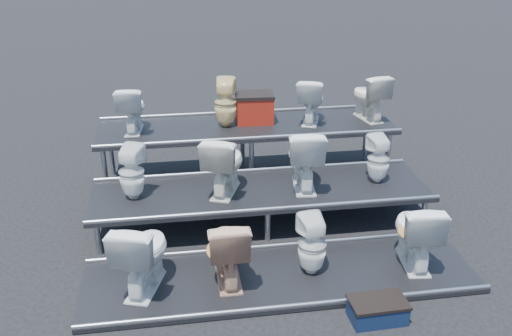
{
  "coord_description": "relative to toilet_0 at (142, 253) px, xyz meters",
  "views": [
    {
      "loc": [
        -1.06,
        -6.36,
        3.57
      ],
      "look_at": [
        -0.05,
        0.1,
        0.71
      ],
      "focal_mm": 40.0,
      "sensor_mm": 36.0,
      "label": 1
    }
  ],
  "objects": [
    {
      "name": "toilet_1",
      "position": [
        0.86,
        0.0,
        -0.02
      ],
      "size": [
        0.43,
        0.75,
        0.76
      ],
      "primitive_type": "imported",
      "rotation": [
        0.0,
        0.0,
        3.14
      ],
      "color": "tan",
      "rests_on": "tier_front"
    },
    {
      "name": "toilet_2",
      "position": [
        1.77,
        0.0,
        -0.06
      ],
      "size": [
        0.34,
        0.35,
        0.68
      ],
      "primitive_type": "imported",
      "rotation": [
        0.0,
        0.0,
        3.27
      ],
      "color": "white",
      "rests_on": "tier_front"
    },
    {
      "name": "toilet_10",
      "position": [
        2.37,
        2.6,
        0.72
      ],
      "size": [
        0.57,
        0.73,
        0.65
      ],
      "primitive_type": "imported",
      "rotation": [
        0.0,
        0.0,
        2.78
      ],
      "color": "white",
      "rests_on": "tier_back"
    },
    {
      "name": "toilet_7",
      "position": [
        2.95,
        1.3,
        0.31
      ],
      "size": [
        0.32,
        0.32,
        0.62
      ],
      "primitive_type": "imported",
      "rotation": [
        0.0,
        0.0,
        3.28
      ],
      "color": "white",
      "rests_on": "tier_mid"
    },
    {
      "name": "toilet_0",
      "position": [
        0.0,
        0.0,
        0.0
      ],
      "size": [
        0.67,
        0.89,
        0.8
      ],
      "primitive_type": "imported",
      "rotation": [
        0.0,
        0.0,
        2.82
      ],
      "color": "white",
      "rests_on": "tier_front"
    },
    {
      "name": "red_crate",
      "position": [
        1.57,
        2.73,
        0.59
      ],
      "size": [
        0.54,
        0.44,
        0.38
      ],
      "primitive_type": "cube",
      "rotation": [
        0.0,
        0.0,
        -0.05
      ],
      "color": "maroon",
      "rests_on": "tier_back"
    },
    {
      "name": "toilet_11",
      "position": [
        3.24,
        2.6,
        0.74
      ],
      "size": [
        0.51,
        0.73,
        0.68
      ],
      "primitive_type": "imported",
      "rotation": [
        0.0,
        0.0,
        3.34
      ],
      "color": "silver",
      "rests_on": "tier_back"
    },
    {
      "name": "tier_back",
      "position": [
        1.43,
        2.6,
        -0.03
      ],
      "size": [
        4.2,
        1.2,
        0.86
      ],
      "primitive_type": "cube",
      "color": "black",
      "rests_on": "ground"
    },
    {
      "name": "toilet_5",
      "position": [
        0.98,
        1.3,
        0.38
      ],
      "size": [
        0.66,
        0.85,
        0.76
      ],
      "primitive_type": "imported",
      "rotation": [
        0.0,
        0.0,
        2.77
      ],
      "color": "silver",
      "rests_on": "tier_mid"
    },
    {
      "name": "toilet_6",
      "position": [
        1.97,
        1.3,
        0.39
      ],
      "size": [
        0.52,
        0.82,
        0.79
      ],
      "primitive_type": "imported",
      "rotation": [
        0.0,
        0.0,
        3.03
      ],
      "color": "white",
      "rests_on": "tier_mid"
    },
    {
      "name": "toilet_8",
      "position": [
        -0.15,
        2.6,
        0.72
      ],
      "size": [
        0.42,
        0.67,
        0.64
      ],
      "primitive_type": "imported",
      "rotation": [
        0.0,
        0.0,
        3.04
      ],
      "color": "white",
      "rests_on": "tier_back"
    },
    {
      "name": "toilet_4",
      "position": [
        -0.13,
        1.3,
        0.34
      ],
      "size": [
        0.4,
        0.4,
        0.67
      ],
      "primitive_type": "imported",
      "rotation": [
        0.0,
        0.0,
        2.77
      ],
      "color": "white",
      "rests_on": "tier_mid"
    },
    {
      "name": "ground",
      "position": [
        1.43,
        1.3,
        -0.46
      ],
      "size": [
        80.0,
        80.0,
        0.0
      ],
      "primitive_type": "plane",
      "color": "black",
      "rests_on": "ground"
    },
    {
      "name": "toilet_3",
      "position": [
        2.92,
        0.0,
        -0.01
      ],
      "size": [
        0.53,
        0.81,
        0.78
      ],
      "primitive_type": "imported",
      "rotation": [
        0.0,
        0.0,
        3.02
      ],
      "color": "white",
      "rests_on": "tier_front"
    },
    {
      "name": "tier_mid",
      "position": [
        1.43,
        1.3,
        -0.23
      ],
      "size": [
        4.2,
        1.2,
        0.46
      ],
      "primitive_type": "cube",
      "color": "black",
      "rests_on": "ground"
    },
    {
      "name": "step_stool",
      "position": [
        2.23,
        -0.81,
        -0.37
      ],
      "size": [
        0.54,
        0.33,
        0.19
      ],
      "primitive_type": "cube",
      "rotation": [
        0.0,
        0.0,
        0.03
      ],
      "color": "black",
      "rests_on": "ground"
    },
    {
      "name": "tier_front",
      "position": [
        1.43,
        0.0,
        -0.43
      ],
      "size": [
        4.2,
        1.2,
        0.06
      ],
      "primitive_type": "cube",
      "color": "black",
      "rests_on": "ground"
    },
    {
      "name": "toilet_9",
      "position": [
        1.14,
        2.6,
        0.75
      ],
      "size": [
        0.37,
        0.38,
        0.69
      ],
      "primitive_type": "imported",
      "rotation": [
        0.0,
        0.0,
        2.94
      ],
      "color": "#EDD38D",
      "rests_on": "tier_back"
    }
  ]
}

